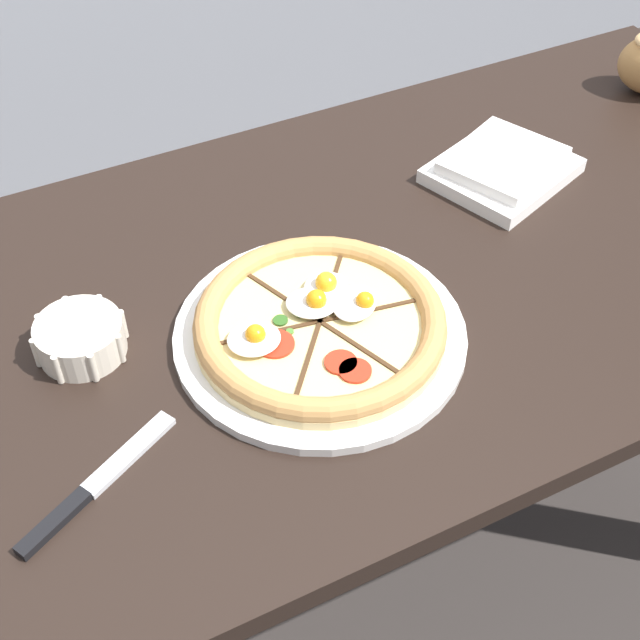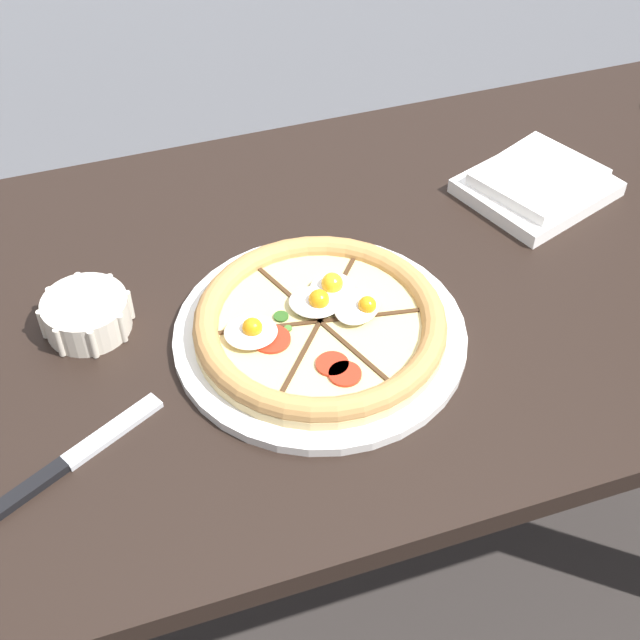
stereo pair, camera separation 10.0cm
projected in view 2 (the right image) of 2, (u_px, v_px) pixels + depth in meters
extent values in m
plane|color=#2D2826|center=(361.00, 582.00, 1.63)|extent=(12.00, 12.00, 0.00)
cube|color=black|center=(380.00, 285.00, 1.11)|extent=(1.46, 0.71, 0.03)
cube|color=black|center=(638.00, 251.00, 1.73)|extent=(0.06, 0.06, 0.73)
cylinder|color=white|center=(320.00, 335.00, 1.02)|extent=(0.33, 0.33, 0.01)
cylinder|color=#E5C684|center=(320.00, 327.00, 1.01)|extent=(0.29, 0.29, 0.01)
cylinder|color=#E0CC84|center=(320.00, 323.00, 1.00)|extent=(0.24, 0.24, 0.00)
torus|color=tan|center=(320.00, 322.00, 1.00)|extent=(0.29, 0.29, 0.03)
cube|color=#472D19|center=(287.00, 293.00, 1.03)|extent=(0.05, 0.11, 0.00)
cube|color=#472D19|center=(267.00, 328.00, 0.99)|extent=(0.12, 0.02, 0.00)
cube|color=#472D19|center=(300.00, 358.00, 0.96)|extent=(0.08, 0.10, 0.00)
cube|color=#472D19|center=(355.00, 352.00, 0.97)|extent=(0.05, 0.11, 0.00)
cube|color=#472D19|center=(372.00, 316.00, 1.01)|extent=(0.12, 0.02, 0.00)
cube|color=#472D19|center=(338.00, 288.00, 1.04)|extent=(0.08, 0.10, 0.00)
cylinder|color=red|center=(332.00, 364.00, 0.95)|extent=(0.04, 0.04, 0.00)
cylinder|color=red|center=(345.00, 374.00, 0.94)|extent=(0.04, 0.04, 0.00)
cylinder|color=red|center=(271.00, 339.00, 0.98)|extent=(0.04, 0.04, 0.00)
ellipsoid|color=white|center=(332.00, 287.00, 1.03)|extent=(0.06, 0.05, 0.01)
sphere|color=#F4AD1E|center=(332.00, 283.00, 1.02)|extent=(0.03, 0.03, 0.03)
ellipsoid|color=white|center=(357.00, 306.00, 1.01)|extent=(0.08, 0.08, 0.01)
sphere|color=orange|center=(367.00, 305.00, 1.00)|extent=(0.02, 0.02, 0.02)
ellipsoid|color=white|center=(315.00, 302.00, 1.01)|extent=(0.08, 0.07, 0.01)
sphere|color=orange|center=(319.00, 300.00, 1.01)|extent=(0.02, 0.02, 0.02)
ellipsoid|color=white|center=(251.00, 332.00, 0.98)|extent=(0.07, 0.06, 0.01)
sphere|color=orange|center=(252.00, 328.00, 0.97)|extent=(0.02, 0.02, 0.02)
cylinder|color=#477A2D|center=(288.00, 328.00, 0.99)|extent=(0.01, 0.01, 0.00)
cylinder|color=#2D5B1E|center=(353.00, 302.00, 1.02)|extent=(0.01, 0.01, 0.00)
cylinder|color=#2D5B1E|center=(281.00, 316.00, 1.00)|extent=(0.02, 0.02, 0.00)
cylinder|color=#477A2D|center=(302.00, 312.00, 1.01)|extent=(0.01, 0.01, 0.00)
cylinder|color=silver|center=(87.00, 314.00, 1.02)|extent=(0.10, 0.10, 0.04)
cylinder|color=#AD1423|center=(86.00, 311.00, 1.01)|extent=(0.08, 0.08, 0.02)
cylinder|color=silver|center=(129.00, 305.00, 1.03)|extent=(0.01, 0.01, 0.04)
cylinder|color=silver|center=(112.00, 288.00, 1.05)|extent=(0.01, 0.01, 0.04)
cylinder|color=silver|center=(81.00, 287.00, 1.05)|extent=(0.01, 0.01, 0.04)
cylinder|color=silver|center=(52.00, 301.00, 1.03)|extent=(0.01, 0.01, 0.04)
cylinder|color=silver|center=(43.00, 324.00, 1.01)|extent=(0.01, 0.01, 0.04)
cylinder|color=silver|center=(59.00, 342.00, 0.99)|extent=(0.01, 0.01, 0.04)
cylinder|color=silver|center=(93.00, 344.00, 0.99)|extent=(0.01, 0.01, 0.04)
cylinder|color=silver|center=(122.00, 328.00, 1.00)|extent=(0.01, 0.01, 0.04)
cube|color=white|center=(536.00, 188.00, 1.21)|extent=(0.22, 0.21, 0.02)
cube|color=white|center=(539.00, 177.00, 1.19)|extent=(0.19, 0.18, 0.02)
cube|color=silver|center=(113.00, 431.00, 0.92)|extent=(0.11, 0.07, 0.01)
cube|color=black|center=(29.00, 489.00, 0.87)|extent=(0.08, 0.05, 0.01)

